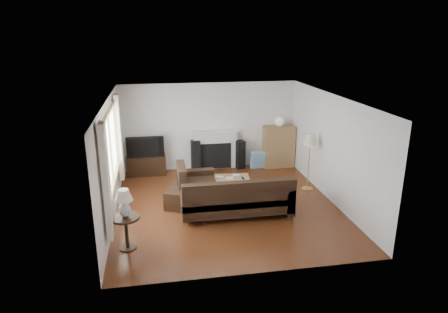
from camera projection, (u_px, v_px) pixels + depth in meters
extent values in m
cube|color=#542812|center=(226.00, 205.00, 9.26)|extent=(5.10, 5.60, 0.04)
cube|color=white|center=(226.00, 98.00, 8.50)|extent=(5.10, 5.60, 0.04)
cube|color=white|center=(209.00, 126.00, 11.46)|extent=(5.00, 0.04, 2.50)
cube|color=white|center=(257.00, 205.00, 6.30)|extent=(5.00, 0.04, 2.50)
cube|color=white|center=(111.00, 160.00, 8.47)|extent=(0.04, 5.50, 2.50)
cube|color=white|center=(332.00, 149.00, 9.29)|extent=(0.04, 5.50, 2.50)
cube|color=brown|center=(111.00, 149.00, 8.20)|extent=(0.12, 2.74, 1.54)
cube|color=silver|center=(106.00, 182.00, 6.82)|extent=(0.10, 0.35, 2.10)
cube|color=silver|center=(119.00, 137.00, 9.68)|extent=(0.10, 0.35, 2.10)
cube|color=white|center=(215.00, 149.00, 11.59)|extent=(1.40, 0.26, 1.15)
cube|color=black|center=(146.00, 165.00, 11.20)|extent=(1.07, 0.48, 0.54)
imported|color=black|center=(145.00, 146.00, 11.03)|extent=(1.02, 0.13, 0.59)
cube|color=black|center=(196.00, 156.00, 11.45)|extent=(0.25, 0.30, 0.89)
cube|color=black|center=(240.00, 154.00, 11.67)|extent=(0.30, 0.33, 0.83)
cube|color=olive|center=(279.00, 146.00, 11.76)|extent=(0.89, 0.42, 1.23)
sphere|color=white|center=(280.00, 122.00, 11.54)|extent=(0.26, 0.26, 0.26)
cube|color=black|center=(236.00, 197.00, 8.69)|extent=(2.61, 1.91, 0.84)
cube|color=olive|center=(229.00, 185.00, 9.97)|extent=(1.06, 0.65, 0.40)
cube|color=black|center=(178.00, 199.00, 9.07)|extent=(0.66, 0.66, 0.42)
cube|color=gold|center=(309.00, 162.00, 9.99)|extent=(0.40, 0.40, 1.46)
cube|color=black|center=(127.00, 233.00, 7.34)|extent=(0.52, 0.52, 0.65)
cube|color=silver|center=(124.00, 203.00, 7.16)|extent=(0.32, 0.32, 0.52)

